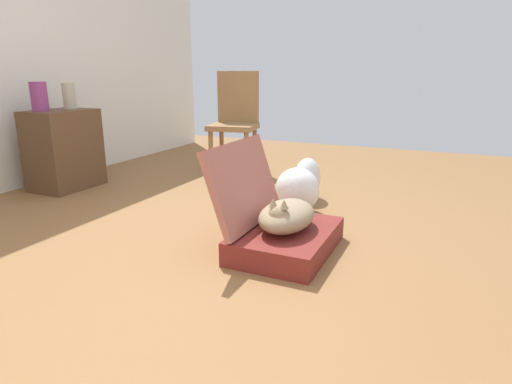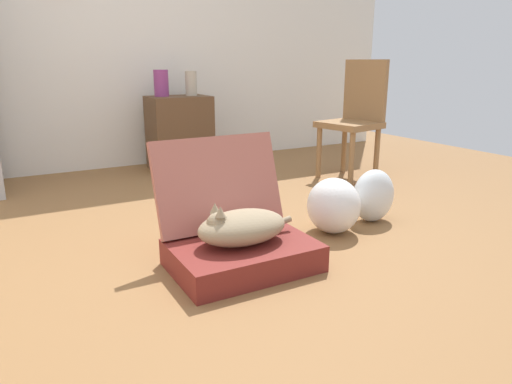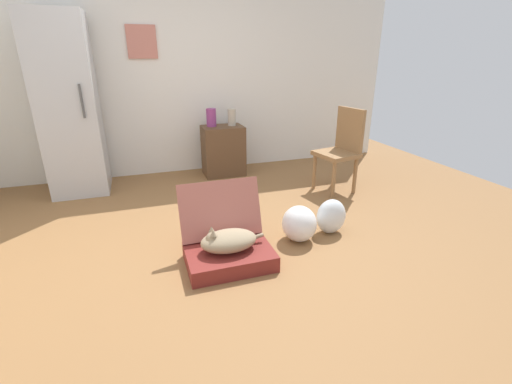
% 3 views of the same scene
% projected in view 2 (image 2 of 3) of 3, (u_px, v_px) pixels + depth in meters
% --- Properties ---
extents(ground_plane, '(7.68, 7.68, 0.00)m').
position_uv_depth(ground_plane, '(191.00, 247.00, 2.49)').
color(ground_plane, olive).
rests_on(ground_plane, ground).
extents(wall_back, '(6.40, 0.15, 2.60)m').
position_uv_depth(wall_back, '(90.00, 21.00, 4.04)').
color(wall_back, silver).
rests_on(wall_back, ground).
extents(suitcase_base, '(0.67, 0.48, 0.13)m').
position_uv_depth(suitcase_base, '(243.00, 255.00, 2.23)').
color(suitcase_base, maroon).
rests_on(suitcase_base, ground).
extents(suitcase_lid, '(0.67, 0.19, 0.47)m').
position_uv_depth(suitcase_lid, '(219.00, 183.00, 2.36)').
color(suitcase_lid, '#B26356').
rests_on(suitcase_lid, suitcase_base).
extents(cat, '(0.52, 0.28, 0.21)m').
position_uv_depth(cat, '(241.00, 227.00, 2.18)').
color(cat, '#998466').
rests_on(cat, suitcase_base).
extents(plastic_bag_white, '(0.30, 0.31, 0.32)m').
position_uv_depth(plastic_bag_white, '(334.00, 206.00, 2.67)').
color(plastic_bag_white, white).
rests_on(plastic_bag_white, ground).
extents(plastic_bag_clear, '(0.28, 0.20, 0.33)m').
position_uv_depth(plastic_bag_clear, '(373.00, 196.00, 2.86)').
color(plastic_bag_clear, silver).
rests_on(plastic_bag_clear, ground).
extents(side_table, '(0.54, 0.39, 0.66)m').
position_uv_depth(side_table, '(180.00, 133.00, 4.25)').
color(side_table, brown).
rests_on(side_table, ground).
extents(vase_tall, '(0.13, 0.13, 0.23)m').
position_uv_depth(vase_tall, '(161.00, 83.00, 4.10)').
color(vase_tall, '#8C387A').
rests_on(vase_tall, side_table).
extents(vase_short, '(0.11, 0.11, 0.22)m').
position_uv_depth(vase_short, '(191.00, 83.00, 4.20)').
color(vase_short, '#B7AD99').
rests_on(vase_short, side_table).
extents(chair, '(0.49, 0.51, 0.98)m').
position_uv_depth(chair, '(355.00, 116.00, 3.88)').
color(chair, olive).
rests_on(chair, ground).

